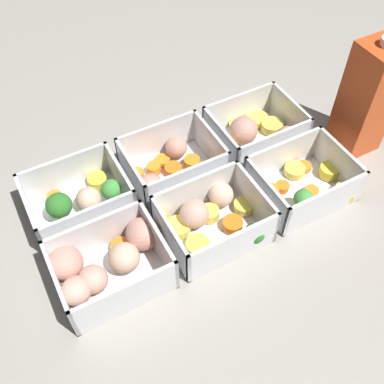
# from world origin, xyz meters

# --- Properties ---
(ground_plane) EXTENTS (4.00, 4.00, 0.00)m
(ground_plane) POSITION_xyz_m (0.00, 0.00, 0.00)
(ground_plane) COLOR gray
(container_near_left) EXTENTS (0.15, 0.13, 0.06)m
(container_near_left) POSITION_xyz_m (-0.16, -0.06, 0.02)
(container_near_left) COLOR white
(container_near_left) RESTS_ON ground_plane
(container_near_center) EXTENTS (0.15, 0.11, 0.06)m
(container_near_center) POSITION_xyz_m (0.01, -0.06, 0.02)
(container_near_center) COLOR white
(container_near_center) RESTS_ON ground_plane
(container_near_right) EXTENTS (0.14, 0.11, 0.06)m
(container_near_right) POSITION_xyz_m (0.15, -0.06, 0.02)
(container_near_right) COLOR white
(container_near_right) RESTS_ON ground_plane
(container_far_left) EXTENTS (0.15, 0.12, 0.06)m
(container_far_left) POSITION_xyz_m (-0.16, 0.07, 0.02)
(container_far_left) COLOR white
(container_far_left) RESTS_ON ground_plane
(container_far_center) EXTENTS (0.15, 0.12, 0.06)m
(container_far_center) POSITION_xyz_m (-0.00, 0.06, 0.02)
(container_far_center) COLOR white
(container_far_center) RESTS_ON ground_plane
(container_far_right) EXTENTS (0.17, 0.12, 0.06)m
(container_far_right) POSITION_xyz_m (0.16, 0.06, 0.02)
(container_far_right) COLOR white
(container_far_right) RESTS_ON ground_plane
(juice_carton) EXTENTS (0.07, 0.07, 0.20)m
(juice_carton) POSITION_xyz_m (-0.30, 0.02, 0.10)
(juice_carton) COLOR #D14C1E
(juice_carton) RESTS_ON ground_plane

